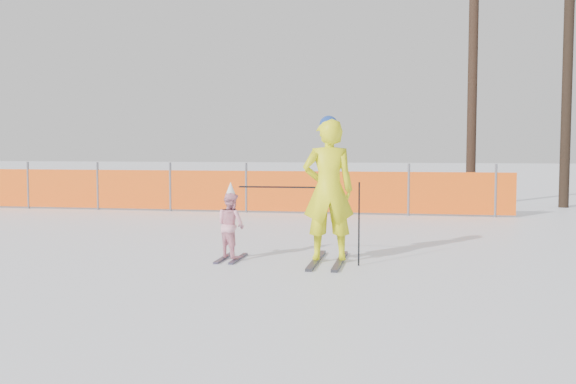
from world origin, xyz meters
name	(u,v)px	position (x,y,z in m)	size (l,w,h in m)	color
ground	(281,268)	(0.00, 0.00, 0.00)	(120.00, 120.00, 0.00)	white
adult	(328,189)	(0.57, 0.55, 1.04)	(0.81, 1.54, 2.08)	black
child	(231,224)	(-0.85, 0.52, 0.52)	(0.59, 0.86, 1.13)	black
ski_poles	(318,205)	(0.44, 0.44, 0.82)	(1.76, 0.22, 1.16)	black
safety_fence	(178,190)	(-4.06, 7.10, 0.56)	(16.49, 0.06, 1.25)	#595960
tree_trunks	(515,86)	(4.56, 9.95, 3.30)	(2.73, 0.34, 7.23)	black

